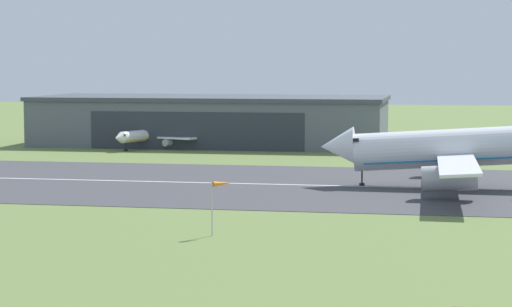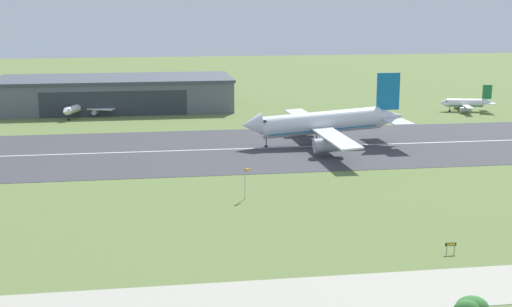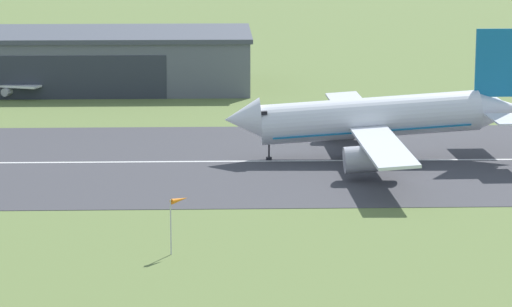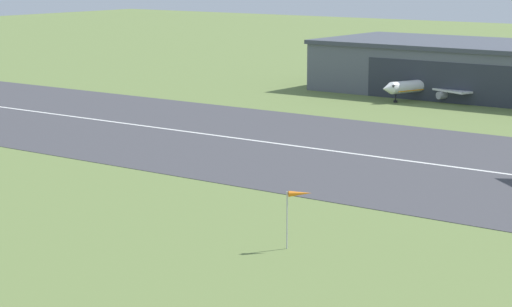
# 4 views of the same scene
# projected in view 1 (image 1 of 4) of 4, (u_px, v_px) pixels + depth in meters

# --- Properties ---
(ground_plane) EXTENTS (736.45, 736.45, 0.00)m
(ground_plane) POSITION_uv_depth(u_px,v_px,m) (228.00, 254.00, 97.60)
(ground_plane) COLOR olive
(runway_strip) EXTENTS (496.45, 55.37, 0.06)m
(runway_strip) POSITION_uv_depth(u_px,v_px,m) (306.00, 185.00, 152.74)
(runway_strip) COLOR #3D3D42
(runway_strip) RESTS_ON ground_plane
(runway_centreline) EXTENTS (446.81, 0.70, 0.01)m
(runway_centreline) POSITION_uv_depth(u_px,v_px,m) (306.00, 185.00, 152.74)
(runway_centreline) COLOR silver
(runway_centreline) RESTS_ON runway_strip
(hangar_building) EXTENTS (80.02, 32.50, 11.19)m
(hangar_building) POSITION_uv_depth(u_px,v_px,m) (212.00, 120.00, 230.45)
(hangar_building) COLOR slate
(hangar_building) RESTS_ON ground_plane
(airplane_landing) EXTENTS (43.67, 59.18, 18.63)m
(airplane_landing) POSITION_uv_depth(u_px,v_px,m) (462.00, 149.00, 149.06)
(airplane_landing) COLOR silver
(airplane_landing) RESTS_ON ground_plane
(airplane_parked_west) EXTENTS (22.55, 26.16, 8.48)m
(airplane_parked_west) POSITION_uv_depth(u_px,v_px,m) (153.00, 135.00, 220.26)
(airplane_parked_west) COLOR white
(airplane_parked_west) RESTS_ON ground_plane
(windsock_pole) EXTENTS (2.05, 2.11, 5.94)m
(windsock_pole) POSITION_uv_depth(u_px,v_px,m) (221.00, 186.00, 107.88)
(windsock_pole) COLOR #B7B7BC
(windsock_pole) RESTS_ON ground_plane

